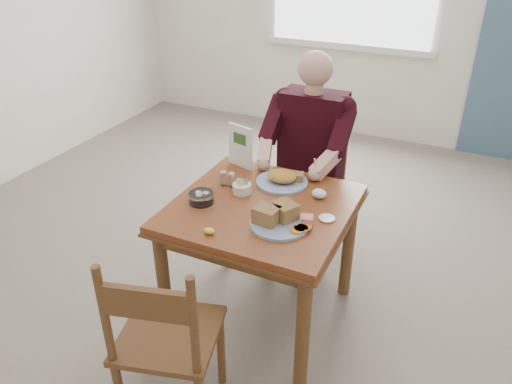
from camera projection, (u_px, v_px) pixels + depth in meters
The scene contains 14 objects.
floor at pixel (261, 313), 2.97m from camera, with size 6.00×6.00×0.00m, color #74675D.
lemon_wedge at pixel (209, 231), 2.36m from camera, with size 0.05×0.04×0.03m, color yellow.
napkin at pixel (319, 194), 2.66m from camera, with size 0.08×0.06×0.05m, color white.
metal_dish at pixel (327, 219), 2.48m from camera, with size 0.08×0.08×0.01m, color silver.
table at pixel (262, 222), 2.66m from camera, with size 0.92×0.92×0.75m.
chair_far at pixel (310, 185), 3.37m from camera, with size 0.42×0.42×0.95m.
chair_near at pixel (166, 340), 2.14m from camera, with size 0.51×0.51×0.95m.
diner at pixel (308, 145), 3.14m from camera, with size 0.53×0.56×1.39m.
near_plate at pixel (279, 218), 2.43m from camera, with size 0.36×0.36×0.10m.
far_plate at pixel (283, 179), 2.80m from camera, with size 0.36×0.36×0.08m.
caddy at pixel (242, 188), 2.71m from camera, with size 0.12×0.12×0.08m.
shakers at pixel (228, 179), 2.77m from camera, with size 0.09×0.04×0.08m.
creamer at pixel (201, 198), 2.61m from camera, with size 0.14×0.14×0.06m.
menu at pixel (240, 146), 2.94m from camera, with size 0.17×0.06×0.26m.
Camera 1 is at (0.92, -2.05, 2.07)m, focal length 35.00 mm.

